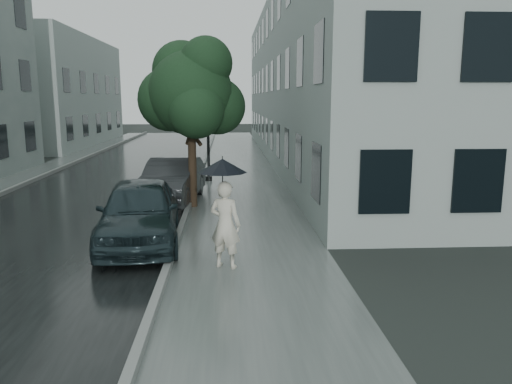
{
  "coord_description": "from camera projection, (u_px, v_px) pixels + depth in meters",
  "views": [
    {
      "loc": [
        -0.31,
        -9.63,
        3.49
      ],
      "look_at": [
        0.35,
        1.98,
        1.3
      ],
      "focal_mm": 35.0,
      "sensor_mm": 36.0,
      "label": 1
    }
  ],
  "objects": [
    {
      "name": "car_near",
      "position": [
        140.0,
        212.0,
        12.08
      ],
      "size": [
        2.26,
        4.75,
        1.57
      ],
      "primitive_type": "imported",
      "rotation": [
        0.0,
        0.0,
        0.09
      ],
      "color": "#1A282C",
      "rests_on": "ground"
    },
    {
      "name": "building_near",
      "position": [
        327.0,
        80.0,
        28.72
      ],
      "size": [
        7.02,
        36.0,
        9.0
      ],
      "color": "gray",
      "rests_on": "ground"
    },
    {
      "name": "street_tree",
      "position": [
        191.0,
        92.0,
        15.78
      ],
      "size": [
        3.47,
        3.15,
        5.38
      ],
      "color": "#332619",
      "rests_on": "ground"
    },
    {
      "name": "car_far",
      "position": [
        172.0,
        180.0,
        16.93
      ],
      "size": [
        2.08,
        4.65,
        1.48
      ],
      "primitive_type": "imported",
      "rotation": [
        0.0,
        0.0,
        -0.12
      ],
      "color": "#242729",
      "rests_on": "ground"
    },
    {
      "name": "sidewalk_far",
      "position": [
        13.0,
        181.0,
        21.35
      ],
      "size": [
        1.7,
        60.0,
        0.01
      ],
      "primitive_type": "cube",
      "color": "#4C5451",
      "rests_on": "ground"
    },
    {
      "name": "umbrella",
      "position": [
        222.0,
        166.0,
        10.1
      ],
      "size": [
        1.33,
        1.33,
        1.4
      ],
      "rotation": [
        0.0,
        0.0,
        -0.41
      ],
      "color": "black",
      "rests_on": "ground"
    },
    {
      "name": "kerb_near",
      "position": [
        199.0,
        178.0,
        21.79
      ],
      "size": [
        0.15,
        60.0,
        0.15
      ],
      "primitive_type": "cube",
      "color": "slate",
      "rests_on": "ground"
    },
    {
      "name": "pedestrian",
      "position": [
        225.0,
        225.0,
        10.3
      ],
      "size": [
        0.79,
        0.67,
        1.83
      ],
      "primitive_type": "imported",
      "rotation": [
        0.0,
        0.0,
        2.73
      ],
      "color": "beige",
      "rests_on": "sidewalk"
    },
    {
      "name": "building_far_b",
      "position": [
        50.0,
        91.0,
        38.03
      ],
      "size": [
        7.02,
        18.0,
        8.0
      ],
      "color": "gray",
      "rests_on": "ground"
    },
    {
      "name": "sidewalk",
      "position": [
        241.0,
        179.0,
        21.9
      ],
      "size": [
        3.5,
        60.0,
        0.01
      ],
      "primitive_type": "cube",
      "color": "slate",
      "rests_on": "ground"
    },
    {
      "name": "ground",
      "position": [
        244.0,
        273.0,
        10.12
      ],
      "size": [
        120.0,
        120.0,
        0.0
      ],
      "primitive_type": "plane",
      "color": "black",
      "rests_on": "ground"
    },
    {
      "name": "asphalt_road",
      "position": [
        118.0,
        180.0,
        21.6
      ],
      "size": [
        6.85,
        60.0,
        0.0
      ],
      "primitive_type": "cube",
      "color": "black",
      "rests_on": "ground"
    },
    {
      "name": "lamp_post",
      "position": [
        204.0,
        105.0,
        20.79
      ],
      "size": [
        0.82,
        0.48,
        5.62
      ],
      "rotation": [
        0.0,
        0.0,
        0.34
      ],
      "color": "black",
      "rests_on": "ground"
    },
    {
      "name": "kerb_far",
      "position": [
        35.0,
        179.0,
        21.39
      ],
      "size": [
        0.15,
        60.0,
        0.15
      ],
      "primitive_type": "cube",
      "color": "slate",
      "rests_on": "ground"
    }
  ]
}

